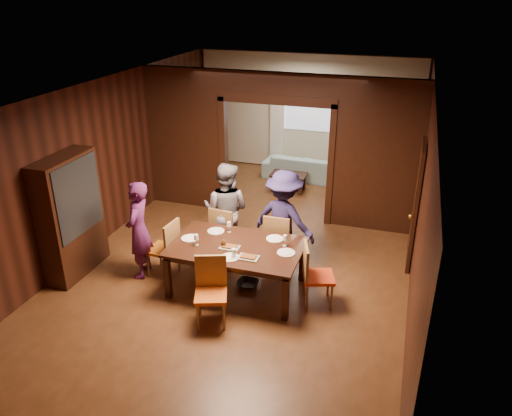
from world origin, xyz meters
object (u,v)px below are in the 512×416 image
(sofa, at_px, (305,167))
(chair_right, at_px, (319,275))
(chair_far_r, at_px, (279,239))
(chair_far_l, at_px, (226,231))
(chair_left, at_px, (162,248))
(hutch, at_px, (71,216))
(chair_near, at_px, (211,293))
(dining_table, at_px, (237,267))
(coffee_table, at_px, (288,182))
(person_grey, at_px, (226,210))
(person_navy, at_px, (284,219))
(person_purple, at_px, (139,230))

(sofa, bearing_deg, chair_right, 107.30)
(sofa, distance_m, chair_far_r, 4.17)
(sofa, height_order, chair_far_l, chair_far_l)
(chair_left, distance_m, hutch, 1.53)
(chair_left, distance_m, chair_near, 1.57)
(dining_table, distance_m, chair_near, 0.92)
(hutch, bearing_deg, coffee_table, 61.33)
(chair_far_l, distance_m, chair_near, 1.88)
(person_grey, height_order, person_navy, person_grey)
(chair_left, relative_size, hutch, 0.48)
(chair_right, height_order, chair_far_l, same)
(chair_left, xyz_separation_m, hutch, (-1.40, -0.34, 0.52))
(dining_table, height_order, coffee_table, dining_table)
(sofa, height_order, chair_far_r, chair_far_r)
(person_purple, relative_size, dining_table, 0.82)
(person_navy, height_order, chair_far_l, person_navy)
(dining_table, relative_size, chair_far_l, 2.06)
(chair_far_l, xyz_separation_m, chair_near, (0.46, -1.82, 0.00))
(coffee_table, distance_m, chair_far_r, 3.36)
(person_purple, relative_size, chair_near, 1.68)
(person_purple, xyz_separation_m, chair_near, (1.56, -0.84, -0.33))
(chair_near, bearing_deg, hutch, 147.42)
(sofa, xyz_separation_m, hutch, (-2.66, -5.35, 0.71))
(coffee_table, distance_m, chair_far_l, 3.31)
(chair_near, bearing_deg, coffee_table, 72.64)
(sofa, relative_size, dining_table, 1.01)
(person_purple, height_order, chair_left, person_purple)
(chair_right, bearing_deg, coffee_table, 1.85)
(chair_far_r, height_order, hutch, hutch)
(person_grey, bearing_deg, chair_left, 51.43)
(chair_right, distance_m, chair_far_r, 1.25)
(dining_table, height_order, chair_far_l, chair_far_l)
(sofa, height_order, dining_table, dining_table)
(person_grey, height_order, chair_near, person_grey)
(dining_table, xyz_separation_m, hutch, (-2.70, -0.30, 0.62))
(dining_table, relative_size, coffee_table, 2.49)
(coffee_table, height_order, hutch, hutch)
(chair_right, bearing_deg, dining_table, 72.02)
(chair_near, bearing_deg, chair_left, 122.80)
(chair_far_l, relative_size, hutch, 0.48)
(chair_near, bearing_deg, chair_far_l, 84.73)
(chair_left, height_order, chair_far_r, same)
(person_purple, distance_m, coffee_table, 4.53)
(dining_table, bearing_deg, person_purple, -177.35)
(person_grey, distance_m, chair_far_l, 0.37)
(person_grey, distance_m, chair_right, 2.09)
(sofa, height_order, chair_near, chair_near)
(coffee_table, bearing_deg, chair_far_l, -94.77)
(person_navy, bearing_deg, hutch, 37.13)
(dining_table, distance_m, coffee_table, 4.20)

